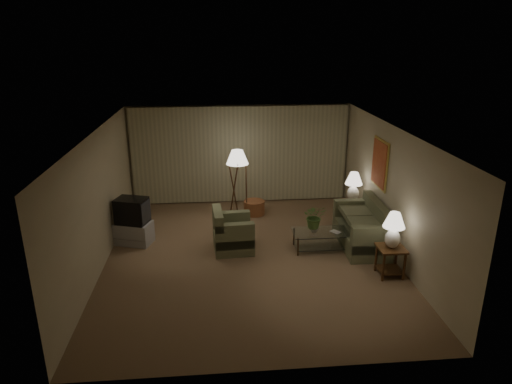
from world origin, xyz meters
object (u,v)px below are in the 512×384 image
Objects in this scene: armchair at (233,234)px; side_table_near at (391,256)px; side_table_far at (352,208)px; coffee_table at (320,237)px; crt_tv at (132,211)px; floor_lamp at (238,182)px; table_lamp_far at (354,184)px; vase at (314,229)px; ottoman at (254,207)px; tv_cabinet at (134,233)px; table_lamp_near at (394,227)px; sofa at (361,229)px.

side_table_near is at bearing -119.19° from armchair.
coffee_table is at bearing -128.98° from side_table_far.
floor_lamp is at bearing 49.19° from crt_tv.
armchair is 3.28m from table_lamp_far.
vase is (-1.24, -1.35, 0.10)m from side_table_far.
table_lamp_far is 0.94× the size of crt_tv.
vase is (1.74, -0.17, 0.13)m from armchair.
crt_tv is at bearing 159.58° from side_table_near.
crt_tv is (-5.20, -0.66, -0.25)m from table_lamp_far.
floor_lamp is at bearing 125.23° from vase.
floor_lamp reaches higher than armchair.
side_table_near reaches higher than ottoman.
coffee_table is at bearing -60.21° from ottoman.
tv_cabinet is at bearing -172.72° from table_lamp_far.
floor_lamp reaches higher than coffee_table.
table_lamp_near is 0.42× the size of floor_lamp.
sofa is at bearing 96.34° from table_lamp_near.
crt_tv reaches higher than vase.
table_lamp_near is 0.81× the size of tv_cabinet.
sofa is 1.05× the size of floor_lamp.
side_table_near is 2.60m from side_table_far.
side_table_near is at bearing -48.84° from coffee_table.
coffee_table is 2.82m from floor_lamp.
crt_tv is at bearing -172.72° from side_table_far.
side_table_far is 0.63m from table_lamp_far.
vase is at bearing -83.05° from sofa.
side_table_far is 2.94m from floor_lamp.
table_lamp_far is at bearing -90.00° from side_table_far.
crt_tv is at bearing -148.42° from floor_lamp.
table_lamp_far is 2.64m from ottoman.
crt_tv is (-5.20, 1.94, -0.24)m from table_lamp_near.
table_lamp_near is 1.84m from vase.
table_lamp_far is 4.41× the size of vase.
armchair is 1.76m from vase.
crt_tv is (0.00, 0.00, 0.53)m from tv_cabinet.
vase reaches higher than coffee_table.
armchair is 1.27× the size of crt_tv.
tv_cabinet reaches higher than ottoman.
side_table_near is 1.10× the size of ottoman.
crt_tv is at bearing 159.58° from table_lamp_near.
sofa is at bearing -43.62° from ottoman.
side_table_far is at bearing 90.00° from table_lamp_far.
crt_tv is 3.28m from ottoman.
table_lamp_near is at bearing -119.19° from armchair.
table_lamp_near reaches higher than tv_cabinet.
side_table_near is 1.00× the size of side_table_far.
sofa is at bearing 6.06° from coffee_table.
vase is at bearing -99.38° from armchair.
floor_lamp is at bearing -126.57° from sofa.
floor_lamp reaches higher than side_table_far.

